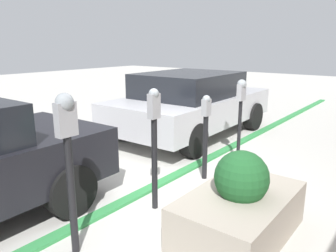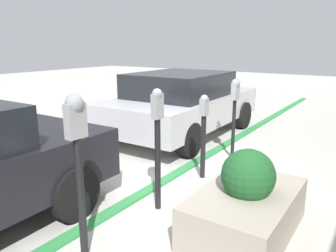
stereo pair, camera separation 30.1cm
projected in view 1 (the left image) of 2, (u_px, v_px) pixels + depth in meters
ground_plane at (163, 186)px, 4.80m from camera, size 40.00×40.00×0.00m
curb_strip at (159, 184)px, 4.85m from camera, size 19.00×0.16×0.04m
parking_meter_nearest at (68, 147)px, 3.02m from camera, size 0.20×0.17×1.61m
parking_meter_second at (154, 135)px, 3.95m from camera, size 0.15×0.12×1.53m
parking_meter_middle at (206, 128)px, 4.91m from camera, size 0.14×0.12×1.31m
parking_meter_fourth at (241, 102)px, 5.69m from camera, size 0.19×0.16×1.45m
planter_box at (240, 207)px, 3.49m from camera, size 1.52×0.92×0.97m
parked_car_middle at (191, 103)px, 7.37m from camera, size 4.21×2.05×1.43m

